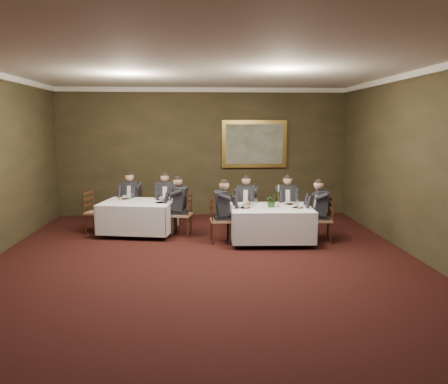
{
  "coord_description": "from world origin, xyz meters",
  "views": [
    {
      "loc": [
        -0.1,
        -7.13,
        2.49
      ],
      "look_at": [
        0.4,
        1.62,
        1.15
      ],
      "focal_mm": 35.0,
      "sensor_mm": 36.0,
      "label": 1
    }
  ],
  "objects": [
    {
      "name": "centerpiece",
      "position": [
        1.44,
        1.95,
        0.92
      ],
      "size": [
        0.32,
        0.3,
        0.3
      ],
      "primitive_type": "imported",
      "rotation": [
        0.0,
        0.0,
        0.26
      ],
      "color": "#2D5926",
      "rests_on": "table_main"
    },
    {
      "name": "chair_main_backright",
      "position": [
        1.93,
        2.81,
        0.28
      ],
      "size": [
        0.44,
        0.42,
        1.0
      ],
      "rotation": [
        0.0,
        0.0,
        3.14
      ],
      "color": "#976E4D",
      "rests_on": "ground"
    },
    {
      "name": "chair_sec_endleft",
      "position": [
        -2.51,
        2.98,
        0.28
      ],
      "size": [
        0.53,
        0.55,
        1.0
      ],
      "rotation": [
        0.0,
        0.0,
        -1.88
      ],
      "color": "#976E4D",
      "rests_on": "ground"
    },
    {
      "name": "table_main",
      "position": [
        1.43,
        1.94,
        0.45
      ],
      "size": [
        1.78,
        1.38,
        0.67
      ],
      "rotation": [
        0.0,
        0.0,
        -0.04
      ],
      "color": "black",
      "rests_on": "ground"
    },
    {
      "name": "diner_sec_endright",
      "position": [
        -0.51,
        2.61,
        0.51
      ],
      "size": [
        0.55,
        0.49,
        1.35
      ],
      "rotation": [
        0.0,
        0.0,
        1.36
      ],
      "color": "black",
      "rests_on": "chair_sec_endright"
    },
    {
      "name": "chair_main_endright",
      "position": [
        2.52,
        1.9,
        0.28
      ],
      "size": [
        0.46,
        0.48,
        1.0
      ],
      "rotation": [
        0.0,
        0.0,
        1.47
      ],
      "color": "#976E4D",
      "rests_on": "ground"
    },
    {
      "name": "front_wall",
      "position": [
        0.0,
        -5.0,
        1.75
      ],
      "size": [
        8.0,
        0.1,
        3.5
      ],
      "primitive_type": "cube",
      "color": "#2D2A16",
      "rests_on": "ground"
    },
    {
      "name": "ceiling",
      "position": [
        0.0,
        0.0,
        3.5
      ],
      "size": [
        8.0,
        10.0,
        0.1
      ],
      "primitive_type": "cube",
      "color": "silver",
      "rests_on": "back_wall"
    },
    {
      "name": "diner_main_backleft",
      "position": [
        1.0,
        2.83,
        0.51
      ],
      "size": [
        0.52,
        0.57,
        1.35
      ],
      "rotation": [
        0.0,
        0.0,
        2.85
      ],
      "color": "black",
      "rests_on": "chair_main_backleft"
    },
    {
      "name": "crown_molding",
      "position": [
        0.0,
        0.0,
        3.44
      ],
      "size": [
        8.0,
        10.0,
        0.12
      ],
      "color": "white",
      "rests_on": "back_wall"
    },
    {
      "name": "right_wall",
      "position": [
        4.0,
        0.0,
        1.75
      ],
      "size": [
        0.1,
        10.0,
        3.5
      ],
      "primitive_type": "cube",
      "color": "#2D2A16",
      "rests_on": "ground"
    },
    {
      "name": "back_wall",
      "position": [
        0.0,
        5.0,
        1.75
      ],
      "size": [
        8.0,
        0.1,
        3.5
      ],
      "primitive_type": "cube",
      "color": "#2D2A16",
      "rests_on": "ground"
    },
    {
      "name": "chair_sec_backleft",
      "position": [
        -1.78,
        3.69,
        0.28
      ],
      "size": [
        0.53,
        0.52,
        1.0
      ],
      "rotation": [
        0.0,
        0.0,
        2.88
      ],
      "color": "#976E4D",
      "rests_on": "ground"
    },
    {
      "name": "chair_sec_endright",
      "position": [
        -0.49,
        2.61,
        0.28
      ],
      "size": [
        0.5,
        0.52,
        1.0
      ],
      "rotation": [
        0.0,
        0.0,
        1.36
      ],
      "color": "#976E4D",
      "rests_on": "ground"
    },
    {
      "name": "chair_main_endleft",
      "position": [
        0.33,
        1.98,
        0.28
      ],
      "size": [
        0.45,
        0.46,
        1.0
      ],
      "rotation": [
        0.0,
        0.0,
        -1.51
      ],
      "color": "#976E4D",
      "rests_on": "ground"
    },
    {
      "name": "diner_main_endleft",
      "position": [
        0.35,
        1.98,
        0.51
      ],
      "size": [
        0.5,
        0.44,
        1.35
      ],
      "rotation": [
        0.0,
        0.0,
        -1.51
      ],
      "color": "black",
      "rests_on": "chair_main_endleft"
    },
    {
      "name": "diner_sec_backright",
      "position": [
        -0.93,
        3.52,
        0.51
      ],
      "size": [
        0.43,
        0.5,
        1.35
      ],
      "rotation": [
        0.0,
        0.0,
        3.09
      ],
      "color": "black",
      "rests_on": "chair_sec_backright"
    },
    {
      "name": "diner_sec_backleft",
      "position": [
        -1.79,
        3.68,
        0.51
      ],
      "size": [
        0.51,
        0.57,
        1.35
      ],
      "rotation": [
        0.0,
        0.0,
        2.88
      ],
      "color": "black",
      "rests_on": "chair_sec_backleft"
    },
    {
      "name": "ground",
      "position": [
        0.0,
        0.0,
        0.0
      ],
      "size": [
        10.0,
        10.0,
        0.0
      ],
      "primitive_type": "plane",
      "color": "black",
      "rests_on": "ground"
    },
    {
      "name": "table_second",
      "position": [
        -1.5,
        2.79,
        0.45
      ],
      "size": [
        1.82,
        1.51,
        0.67
      ],
      "rotation": [
        0.0,
        0.0,
        -0.18
      ],
      "color": "black",
      "rests_on": "ground"
    },
    {
      "name": "chair_sec_backright",
      "position": [
        -0.93,
        3.54,
        0.28
      ],
      "size": [
        0.46,
        0.44,
        1.0
      ],
      "rotation": [
        0.0,
        0.0,
        3.09
      ],
      "color": "#976E4D",
      "rests_on": "ground"
    },
    {
      "name": "chair_main_backleft",
      "position": [
        1.0,
        2.84,
        0.28
      ],
      "size": [
        0.54,
        0.53,
        1.0
      ],
      "rotation": [
        0.0,
        0.0,
        2.85
      ],
      "color": "#976E4D",
      "rests_on": "ground"
    },
    {
      "name": "candlestick",
      "position": [
        1.58,
        1.97,
        0.94
      ],
      "size": [
        0.07,
        0.07,
        0.49
      ],
      "color": "#AC9134",
      "rests_on": "table_main"
    },
    {
      "name": "diner_main_endright",
      "position": [
        2.51,
        1.9,
        0.51
      ],
      "size": [
        0.52,
        0.45,
        1.35
      ],
      "rotation": [
        0.0,
        0.0,
        1.47
      ],
      "color": "black",
      "rests_on": "chair_main_endright"
    },
    {
      "name": "place_setting_table_main",
      "position": [
        1.03,
        2.34,
        0.8
      ],
      "size": [
        0.33,
        0.31,
        0.14
      ],
      "color": "white",
      "rests_on": "table_main"
    },
    {
      "name": "painting",
      "position": [
        1.43,
        4.94,
        1.98
      ],
      "size": [
        1.79,
        0.09,
        1.3
      ],
      "color": "#D9A14F",
      "rests_on": "back_wall"
    },
    {
      "name": "place_setting_table_second",
      "position": [
        -1.82,
        3.23,
        0.8
      ],
      "size": [
        0.33,
        0.31,
        0.14
      ],
      "color": "white",
      "rests_on": "table_second"
    },
    {
      "name": "diner_main_backright",
      "position": [
        1.93,
        2.8,
        0.51
      ],
      "size": [
        0.42,
        0.48,
        1.35
      ],
      "rotation": [
        0.0,
        0.0,
        3.14
      ],
      "color": "black",
      "rests_on": "chair_main_backright"
    }
  ]
}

